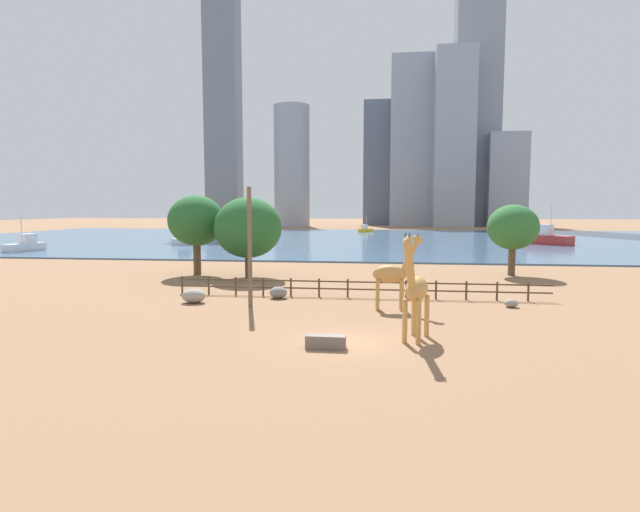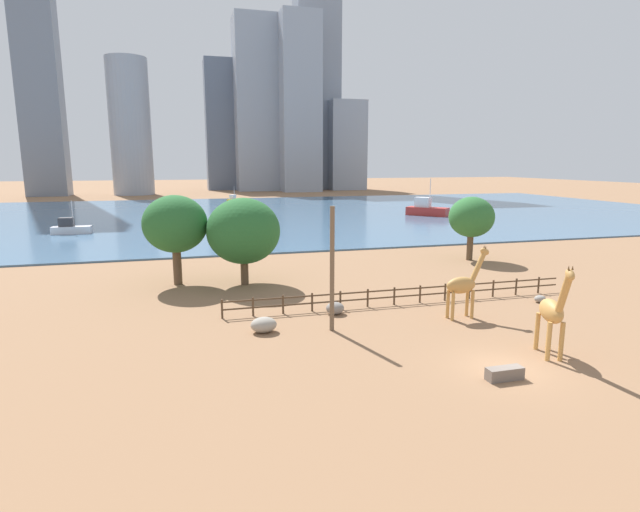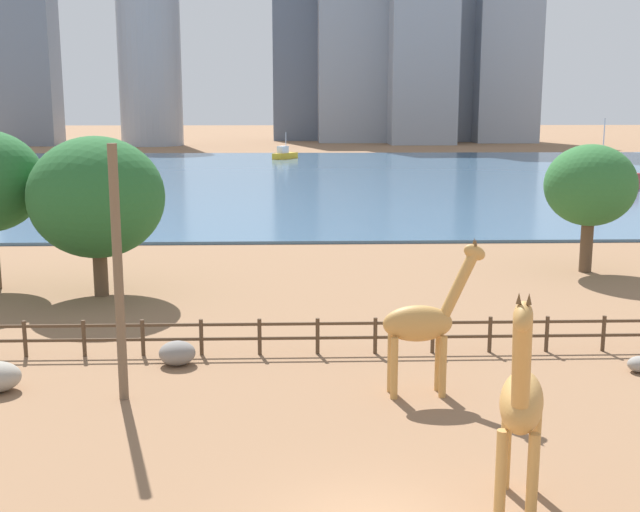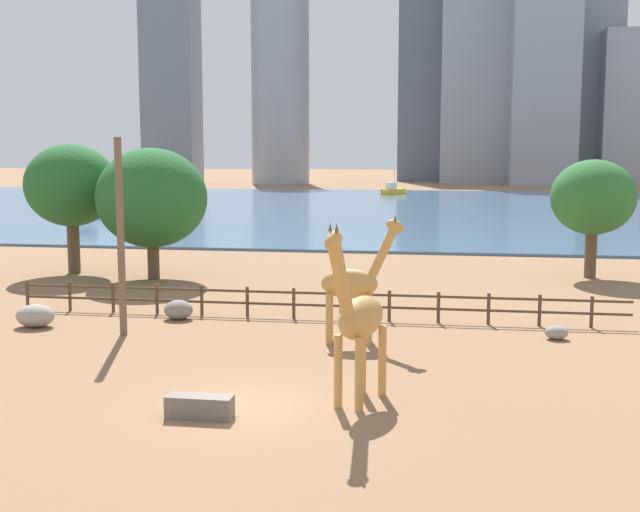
{
  "view_description": "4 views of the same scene",
  "coord_description": "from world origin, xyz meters",
  "px_view_note": "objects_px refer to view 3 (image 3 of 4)",
  "views": [
    {
      "loc": [
        1.68,
        -22.8,
        6.27
      ],
      "look_at": [
        -2.69,
        11.58,
        2.95
      ],
      "focal_mm": 28.0,
      "sensor_mm": 36.0,
      "label": 1
    },
    {
      "loc": [
        -15.11,
        -20.09,
        10.16
      ],
      "look_at": [
        -2.68,
        25.3,
        1.25
      ],
      "focal_mm": 28.0,
      "sensor_mm": 36.0,
      "label": 2
    },
    {
      "loc": [
        -1.58,
        -15.11,
        8.79
      ],
      "look_at": [
        -0.44,
        19.4,
        2.09
      ],
      "focal_mm": 45.0,
      "sensor_mm": 36.0,
      "label": 3
    },
    {
      "loc": [
        5.63,
        -21.03,
        7.12
      ],
      "look_at": [
        -1.56,
        24.12,
        1.08
      ],
      "focal_mm": 45.0,
      "sensor_mm": 36.0,
      "label": 4
    }
  ],
  "objects_px": {
    "boulder_small": "(177,353)",
    "utility_pole": "(118,275)",
    "giraffe_companion": "(521,404)",
    "tree_left_large": "(97,198)",
    "tree_right_tall": "(590,186)",
    "giraffe_tall": "(424,323)",
    "boat_sailboat": "(596,175)",
    "boat_tug": "(285,154)"
  },
  "relations": [
    {
      "from": "giraffe_companion",
      "to": "tree_right_tall",
      "type": "height_order",
      "value": "tree_right_tall"
    },
    {
      "from": "utility_pole",
      "to": "boulder_small",
      "type": "distance_m",
      "value": 4.74
    },
    {
      "from": "boulder_small",
      "to": "tree_right_tall",
      "type": "distance_m",
      "value": 24.35
    },
    {
      "from": "utility_pole",
      "to": "tree_left_large",
      "type": "xyz_separation_m",
      "value": [
        -3.72,
        13.13,
        0.71
      ]
    },
    {
      "from": "tree_left_large",
      "to": "tree_right_tall",
      "type": "xyz_separation_m",
      "value": [
        24.06,
        4.4,
        -0.02
      ]
    },
    {
      "from": "boulder_small",
      "to": "boat_tug",
      "type": "height_order",
      "value": "boat_tug"
    },
    {
      "from": "utility_pole",
      "to": "tree_left_large",
      "type": "distance_m",
      "value": 13.67
    },
    {
      "from": "tree_left_large",
      "to": "giraffe_tall",
      "type": "bearing_deg",
      "value": -45.73
    },
    {
      "from": "tree_left_large",
      "to": "boat_sailboat",
      "type": "relative_size",
      "value": 0.97
    },
    {
      "from": "boulder_small",
      "to": "tree_left_large",
      "type": "height_order",
      "value": "tree_left_large"
    },
    {
      "from": "boulder_small",
      "to": "boat_tug",
      "type": "distance_m",
      "value": 94.99
    },
    {
      "from": "giraffe_companion",
      "to": "tree_right_tall",
      "type": "relative_size",
      "value": 0.79
    },
    {
      "from": "tree_right_tall",
      "to": "boat_tug",
      "type": "distance_m",
      "value": 82.29
    },
    {
      "from": "giraffe_tall",
      "to": "boulder_small",
      "type": "xyz_separation_m",
      "value": [
        -7.84,
        3.02,
        -1.84
      ]
    },
    {
      "from": "tree_left_large",
      "to": "boat_tug",
      "type": "bearing_deg",
      "value": 84.95
    },
    {
      "from": "boulder_small",
      "to": "tree_left_large",
      "type": "relative_size",
      "value": 0.17
    },
    {
      "from": "boat_sailboat",
      "to": "boat_tug",
      "type": "relative_size",
      "value": 1.67
    },
    {
      "from": "tree_right_tall",
      "to": "boat_sailboat",
      "type": "bearing_deg",
      "value": 68.8
    },
    {
      "from": "giraffe_tall",
      "to": "tree_right_tall",
      "type": "xyz_separation_m",
      "value": [
        11.34,
        17.45,
        2.24
      ]
    },
    {
      "from": "giraffe_companion",
      "to": "boulder_small",
      "type": "height_order",
      "value": "giraffe_companion"
    },
    {
      "from": "boat_sailboat",
      "to": "boulder_small",
      "type": "bearing_deg",
      "value": -75.79
    },
    {
      "from": "giraffe_companion",
      "to": "tree_right_tall",
      "type": "bearing_deg",
      "value": 175.46
    },
    {
      "from": "giraffe_tall",
      "to": "tree_right_tall",
      "type": "relative_size",
      "value": 0.72
    },
    {
      "from": "giraffe_tall",
      "to": "boat_sailboat",
      "type": "distance_m",
      "value": 63.26
    },
    {
      "from": "tree_left_large",
      "to": "utility_pole",
      "type": "bearing_deg",
      "value": -74.17
    },
    {
      "from": "utility_pole",
      "to": "boat_tug",
      "type": "height_order",
      "value": "utility_pole"
    },
    {
      "from": "giraffe_companion",
      "to": "boat_tug",
      "type": "relative_size",
      "value": 1.17
    },
    {
      "from": "boulder_small",
      "to": "boat_tug",
      "type": "xyz_separation_m",
      "value": [
        2.63,
        94.95,
        0.45
      ]
    },
    {
      "from": "tree_left_large",
      "to": "boulder_small",
      "type": "bearing_deg",
      "value": -64.04
    },
    {
      "from": "tree_right_tall",
      "to": "boat_tug",
      "type": "bearing_deg",
      "value": 101.61
    },
    {
      "from": "giraffe_companion",
      "to": "tree_left_large",
      "type": "height_order",
      "value": "tree_left_large"
    },
    {
      "from": "boulder_small",
      "to": "utility_pole",
      "type": "bearing_deg",
      "value": -110.43
    },
    {
      "from": "giraffe_tall",
      "to": "boulder_small",
      "type": "bearing_deg",
      "value": 156.18
    },
    {
      "from": "giraffe_companion",
      "to": "boulder_small",
      "type": "relative_size",
      "value": 4.26
    },
    {
      "from": "utility_pole",
      "to": "tree_left_large",
      "type": "height_order",
      "value": "utility_pole"
    },
    {
      "from": "tree_right_tall",
      "to": "tree_left_large",
      "type": "bearing_deg",
      "value": -169.63
    },
    {
      "from": "giraffe_tall",
      "to": "tree_right_tall",
      "type": "distance_m",
      "value": 20.93
    },
    {
      "from": "utility_pole",
      "to": "boat_sailboat",
      "type": "relative_size",
      "value": 1.02
    },
    {
      "from": "giraffe_tall",
      "to": "utility_pole",
      "type": "xyz_separation_m",
      "value": [
        -9.0,
        -0.08,
        1.55
      ]
    },
    {
      "from": "utility_pole",
      "to": "giraffe_tall",
      "type": "bearing_deg",
      "value": 0.54
    },
    {
      "from": "tree_left_large",
      "to": "tree_right_tall",
      "type": "relative_size",
      "value": 1.1
    },
    {
      "from": "giraffe_tall",
      "to": "boat_sailboat",
      "type": "bearing_deg",
      "value": 62.2
    }
  ]
}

